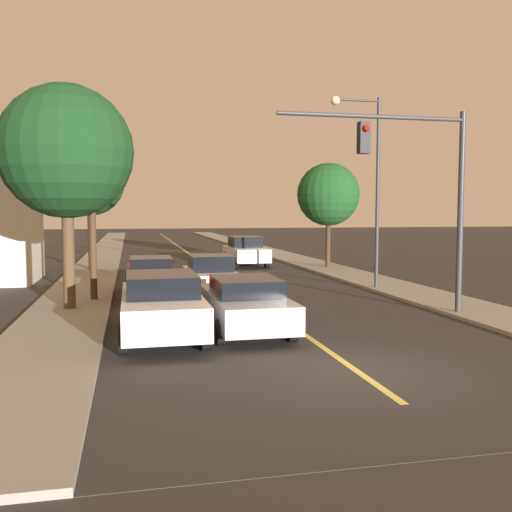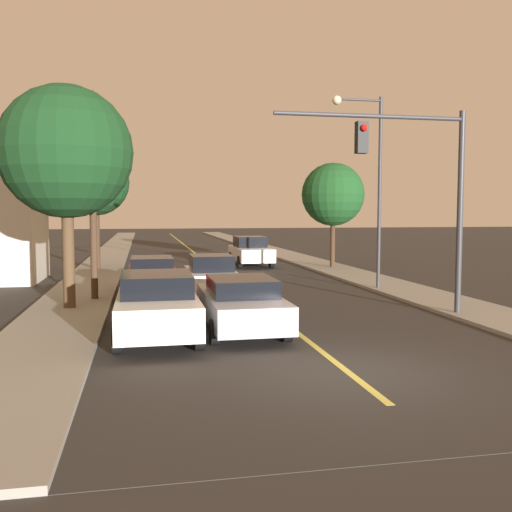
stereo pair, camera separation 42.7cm
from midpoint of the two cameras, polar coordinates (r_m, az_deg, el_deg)
ground_plane at (r=11.62m, az=10.20°, el=-11.38°), size 200.00×200.00×0.00m
road_surface at (r=46.68m, az=-6.18°, el=0.53°), size 9.99×80.00×0.01m
sidewalk_left at (r=46.54m, az=-13.86°, el=0.48°), size 2.50×80.00×0.12m
sidewalk_right at (r=47.64m, az=1.33°, el=0.69°), size 2.50×80.00×0.12m
car_near_lane_front at (r=15.12m, az=-0.74°, el=-4.71°), size 1.98×4.87×1.44m
car_near_lane_second at (r=21.63m, az=-3.96°, el=-1.85°), size 1.87×4.15×1.54m
car_outer_lane_front at (r=14.51m, az=-9.07°, el=-4.74°), size 2.04×5.09×1.64m
car_outer_lane_second at (r=21.75m, az=-9.82°, el=-1.86°), size 1.87×4.56×1.48m
car_far_oncoming at (r=33.27m, az=-0.20°, el=0.50°), size 2.03×4.94×1.73m
traffic_signal_mast at (r=17.53m, az=16.51°, el=7.91°), size 5.81×0.42×6.01m
streetlamp_right at (r=23.20m, az=11.74°, el=8.76°), size 2.07×0.36×7.54m
utility_pole_left at (r=20.56m, az=-15.46°, el=6.25°), size 1.60×0.24×7.17m
tree_left_near at (r=18.93m, az=-17.86°, el=9.82°), size 4.14×4.14×6.97m
tree_left_far at (r=31.53m, az=-15.40°, el=7.11°), size 3.55×3.55×6.40m
tree_right_near at (r=31.80m, az=8.10°, el=6.10°), size 3.46×3.46×5.73m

